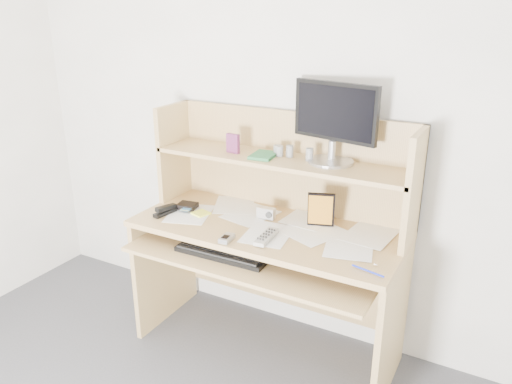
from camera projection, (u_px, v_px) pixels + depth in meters
The scene contains 19 objects.
back_wall at pixel (295, 120), 2.66m from camera, with size 3.60×0.04×2.50m, color silver.
desk at pixel (273, 231), 2.66m from camera, with size 1.40×0.70×1.30m.
paper_clutter at pixel (267, 226), 2.57m from camera, with size 1.32×0.54×0.01m, color white.
keyboard at pixel (224, 251), 2.49m from camera, with size 0.49×0.18×0.03m.
tv_remote at pixel (266, 237), 2.42m from camera, with size 0.05×0.20×0.02m, color #A5A6A0.
flip_phone at pixel (227, 238), 2.41m from camera, with size 0.05×0.09×0.02m, color #A6A6A8.
stapler at pixel (165, 210), 2.71m from camera, with size 0.04×0.14×0.04m, color black.
wallet at pixel (187, 206), 2.79m from camera, with size 0.10×0.08×0.03m, color black.
sticky_note_pad at pixel (201, 213), 2.72m from camera, with size 0.08×0.08×0.01m, color #F5FF43.
digital_camera at pixel (266, 213), 2.65m from camera, with size 0.10×0.04×0.06m, color silver.
game_case at pixel (321, 210), 2.52m from camera, with size 0.14×0.02×0.19m, color black.
blue_pen at pixel (368, 271), 2.12m from camera, with size 0.01×0.01×0.15m, color #1726B0.
card_box at pixel (233, 143), 2.65m from camera, with size 0.07×0.02×0.10m, color maroon.
shelf_book at pixel (264, 155), 2.59m from camera, with size 0.12×0.16×0.02m, color #338040.
chip_stack_a at pixel (279, 151), 2.60m from camera, with size 0.04×0.04×0.05m, color black.
chip_stack_b at pixel (290, 151), 2.58m from camera, with size 0.04×0.04×0.06m, color white.
chip_stack_c at pixel (278, 150), 2.62m from camera, with size 0.04×0.04×0.05m, color black.
chip_stack_d at pixel (309, 155), 2.51m from camera, with size 0.04×0.04×0.07m, color silver.
monitor at pixel (334, 120), 2.44m from camera, with size 0.46×0.23×0.40m.
Camera 1 is at (1.08, -0.61, 1.81)m, focal length 35.00 mm.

